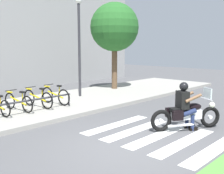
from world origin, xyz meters
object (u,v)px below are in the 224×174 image
bicycle_5 (38,98)px  bike_rack (4,105)px  rider (185,102)px  street_lamp (79,39)px  tree_near_rack (115,28)px  bicycle_6 (55,95)px  motorcycle (187,114)px  bicycle_4 (18,102)px

bicycle_5 → bike_rack: size_ratio=0.31×
rider → street_lamp: 6.39m
bicycle_5 → street_lamp: street_lamp is taller
bike_rack → tree_near_rack: (7.19, 1.66, 2.91)m
bike_rack → street_lamp: 5.04m
rider → tree_near_rack: (3.87, 6.40, 2.66)m
bike_rack → bicycle_6: bearing=12.8°
tree_near_rack → bike_rack: bearing=-167.0°
bike_rack → street_lamp: size_ratio=1.17×
motorcycle → bike_rack: size_ratio=0.37×
bicycle_5 → bike_rack: (-1.62, -0.55, 0.07)m
bicycle_4 → bicycle_6: size_ratio=1.02×
bike_rack → rider: bearing=-54.9°
bicycle_5 → tree_near_rack: 6.41m
motorcycle → street_lamp: bearing=81.0°
street_lamp → motorcycle: bearing=-99.0°
street_lamp → tree_near_rack: bearing=8.0°
bicycle_6 → bicycle_5: bearing=180.0°
rider → street_lamp: street_lamp is taller
rider → bicycle_5: rider is taller
motorcycle → rider: rider is taller
bicycle_5 → bicycle_6: size_ratio=1.04×
bicycle_5 → bike_rack: bearing=-161.2°
motorcycle → bicycle_6: (-0.95, 5.34, 0.05)m
motorcycle → rider: size_ratio=1.39×
bicycle_4 → bicycle_5: bearing=-0.0°
bicycle_5 → bicycle_6: (0.81, -0.00, 0.01)m
street_lamp → rider: bearing=-99.6°
bicycle_4 → street_lamp: 4.28m
street_lamp → bicycle_4: bearing=-168.7°
bike_rack → bicycle_5: bearing=18.8°
bicycle_6 → bike_rack: size_ratio=0.30×
bike_rack → tree_near_rack: size_ratio=1.13×
bicycle_5 → rider: bearing=-72.2°
bicycle_6 → street_lamp: bearing=20.3°
bicycle_5 → street_lamp: 3.63m
tree_near_rack → bicycle_6: bearing=-166.9°
motorcycle → rider: (-0.06, 0.04, 0.37)m
motorcycle → bicycle_6: bearing=100.1°
rider → bicycle_5: bearing=107.8°
bicycle_4 → tree_near_rack: size_ratio=0.35×
rider → bicycle_6: (-0.89, 5.29, -0.32)m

